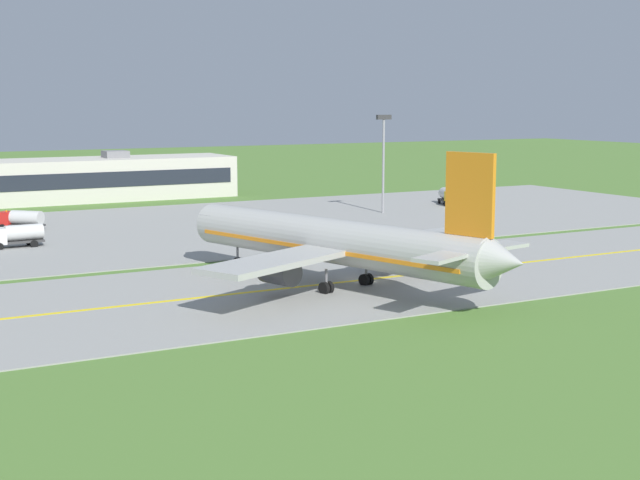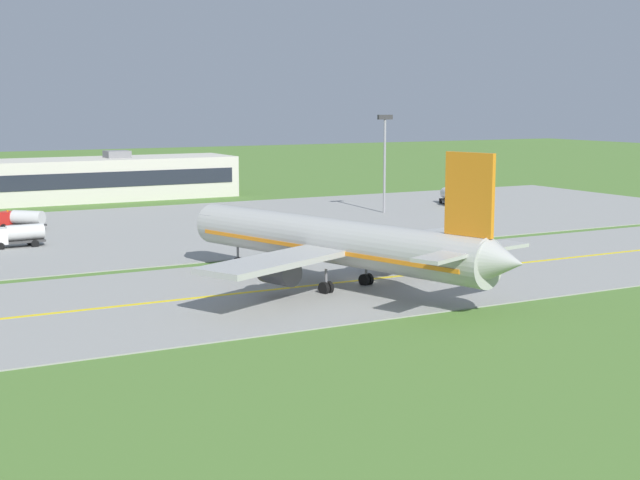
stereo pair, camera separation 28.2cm
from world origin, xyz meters
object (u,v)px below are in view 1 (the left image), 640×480
apron_light_mast (383,151)px  service_truck_catering (21,219)px  service_truck_fuel (448,196)px  airplane_lead (335,242)px  service_truck_baggage (16,235)px

apron_light_mast → service_truck_catering: bearing=172.5°
service_truck_fuel → service_truck_catering: same height
airplane_lead → service_truck_fuel: airplane_lead is taller
service_truck_baggage → service_truck_fuel: size_ratio=0.97×
airplane_lead → apron_light_mast: apron_light_mast is taller
airplane_lead → service_truck_catering: (-18.02, 51.14, -2.60)m
airplane_lead → service_truck_baggage: airplane_lead is taller
service_truck_fuel → service_truck_catering: bearing=177.7°
service_truck_baggage → service_truck_catering: size_ratio=1.07×
airplane_lead → service_truck_catering: airplane_lead is taller
airplane_lead → apron_light_mast: size_ratio=2.64×
service_truck_fuel → service_truck_catering: 66.52m
airplane_lead → service_truck_fuel: bearing=45.0°
apron_light_mast → service_truck_fuel: bearing=15.2°
service_truck_catering → apron_light_mast: bearing=-7.5°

